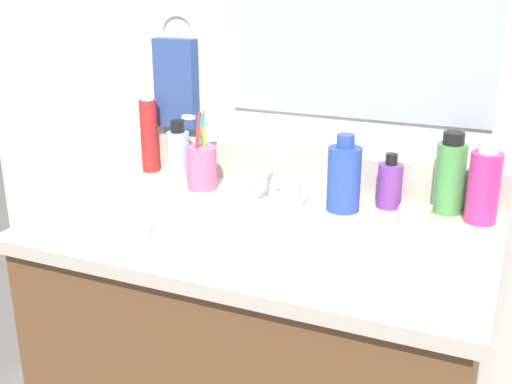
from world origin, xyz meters
TOP-DOWN VIEW (x-y plane):
  - countertop at (0.00, 0.00)m, footprint 0.91×0.55m
  - backsplash at (0.00, 0.26)m, footprint 0.91×0.02m
  - back_wall at (0.00, 0.32)m, footprint 2.01×0.04m
  - towel_ring at (-0.36, 0.30)m, footprint 0.10×0.01m
  - hand_towel at (-0.36, 0.28)m, footprint 0.11×0.04m
  - sink_basin at (-0.04, -0.05)m, footprint 0.37×0.37m
  - faucet at (-0.04, 0.14)m, footprint 0.16×0.10m
  - bottle_shampoo_blue at (0.12, 0.15)m, footprint 0.07×0.07m
  - bottle_toner_green at (0.33, 0.23)m, footprint 0.06×0.06m
  - bottle_gel_clear at (-0.31, 0.20)m, footprint 0.05×0.05m
  - bottle_spray_red at (-0.41, 0.23)m, footprint 0.04×0.04m
  - bottle_soap_pink at (0.40, 0.20)m, footprint 0.06×0.06m
  - bottle_cream_purple at (0.21, 0.21)m, footprint 0.05×0.05m
  - cup_pink at (-0.22, 0.16)m, footprint 0.07×0.07m
  - soap_bar at (0.27, 0.17)m, footprint 0.06×0.04m

SIDE VIEW (x-z plane):
  - back_wall at x=0.00m, z-range 0.00..1.30m
  - sink_basin at x=-0.04m, z-range 0.71..0.82m
  - countertop at x=0.00m, z-range 0.77..0.79m
  - soap_bar at x=0.27m, z-range 0.79..0.82m
  - faucet at x=-0.04m, z-range 0.78..0.86m
  - backsplash at x=0.00m, z-range 0.79..0.88m
  - bottle_cream_purple at x=0.21m, z-range 0.79..0.90m
  - cup_pink at x=-0.22m, z-range 0.76..0.94m
  - bottle_gel_clear at x=-0.31m, z-range 0.79..0.93m
  - bottle_shampoo_blue at x=0.12m, z-range 0.78..0.95m
  - bottle_soap_pink at x=0.40m, z-range 0.79..0.95m
  - bottle_toner_green at x=0.33m, z-range 0.79..0.96m
  - bottle_spray_red at x=-0.41m, z-range 0.78..1.01m
  - hand_towel at x=-0.36m, z-range 0.90..1.12m
  - towel_ring at x=-0.36m, z-range 1.08..1.18m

